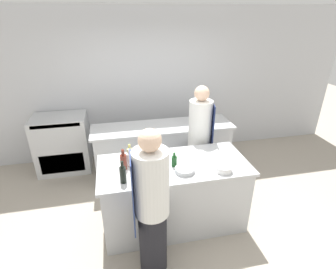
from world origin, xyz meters
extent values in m
plane|color=#A89E8E|center=(0.00, 0.00, 0.00)|extent=(16.00, 16.00, 0.00)
cube|color=silver|center=(0.00, 2.13, 1.40)|extent=(8.00, 0.06, 2.80)
cube|color=#B7BABC|center=(0.00, 0.00, 0.44)|extent=(1.82, 0.83, 0.89)
cube|color=#B7BABC|center=(0.00, 0.00, 0.91)|extent=(1.89, 0.87, 0.04)
cube|color=#B7BABC|center=(0.10, 1.23, 0.44)|extent=(2.29, 0.62, 0.89)
cube|color=#B7BABC|center=(0.10, 1.23, 0.91)|extent=(2.38, 0.65, 0.04)
cube|color=#B7BABC|center=(-1.64, 1.76, 0.51)|extent=(0.90, 0.64, 1.03)
cube|color=black|center=(-1.64, 1.44, 0.28)|extent=(0.72, 0.01, 0.36)
cube|color=black|center=(-1.64, 1.44, 0.99)|extent=(0.77, 0.01, 0.06)
cylinder|color=black|center=(-0.38, -0.66, 0.40)|extent=(0.30, 0.30, 0.80)
cylinder|color=silver|center=(-0.38, -0.66, 1.15)|extent=(0.36, 0.36, 0.71)
cube|color=navy|center=(-0.57, -0.65, 1.05)|extent=(0.03, 0.34, 0.83)
sphere|color=beige|center=(-0.38, -0.66, 1.62)|extent=(0.22, 0.22, 0.22)
cylinder|color=black|center=(0.56, 0.68, 0.40)|extent=(0.29, 0.29, 0.79)
cylinder|color=silver|center=(0.56, 0.68, 1.15)|extent=(0.35, 0.35, 0.71)
cube|color=#19234C|center=(0.74, 0.64, 1.05)|extent=(0.08, 0.32, 0.83)
sphere|color=beige|center=(0.56, 0.68, 1.62)|extent=(0.22, 0.22, 0.22)
cylinder|color=silver|center=(-0.54, 0.07, 1.01)|extent=(0.07, 0.07, 0.17)
cylinder|color=silver|center=(-0.54, 0.07, 1.13)|extent=(0.03, 0.03, 0.07)
cylinder|color=#19471E|center=(-0.01, -0.05, 0.99)|extent=(0.07, 0.07, 0.13)
cylinder|color=#19471E|center=(-0.01, -0.05, 1.09)|extent=(0.03, 0.03, 0.05)
cylinder|color=black|center=(-0.64, -0.26, 1.02)|extent=(0.07, 0.07, 0.19)
cylinder|color=black|center=(-0.64, -0.26, 1.16)|extent=(0.03, 0.03, 0.08)
cylinder|color=#2D5175|center=(-0.28, -0.15, 1.01)|extent=(0.08, 0.08, 0.16)
cylinder|color=#2D5175|center=(-0.28, -0.15, 1.11)|extent=(0.04, 0.04, 0.06)
cylinder|color=#B2A84C|center=(-0.53, 0.23, 1.01)|extent=(0.07, 0.07, 0.16)
cylinder|color=#B2A84C|center=(-0.53, 0.23, 1.12)|extent=(0.03, 0.03, 0.06)
cylinder|color=#5B2319|center=(-0.62, 0.02, 1.02)|extent=(0.08, 0.08, 0.19)
cylinder|color=#5B2319|center=(-0.62, 0.02, 1.16)|extent=(0.04, 0.04, 0.07)
cylinder|color=white|center=(0.55, -0.28, 0.96)|extent=(0.20, 0.20, 0.08)
cylinder|color=#B7BABC|center=(0.09, -0.20, 0.95)|extent=(0.24, 0.24, 0.05)
cylinder|color=#B7BABC|center=(-0.17, 0.03, 0.97)|extent=(0.19, 0.19, 0.08)
cube|color=white|center=(0.28, 0.14, 0.93)|extent=(0.40, 0.25, 0.01)
camera|label=1|loc=(-0.67, -2.75, 2.66)|focal=28.00mm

